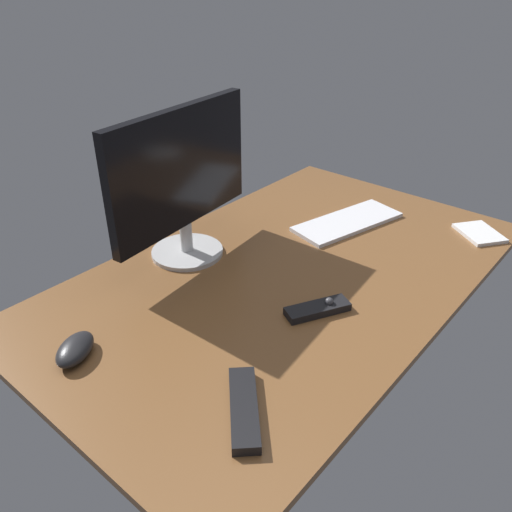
# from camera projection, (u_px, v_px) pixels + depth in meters

# --- Properties ---
(desk) EXTENTS (1.40, 0.84, 0.02)m
(desk) POSITION_uv_depth(u_px,v_px,m) (287.00, 275.00, 1.41)
(desk) COLOR brown
(desk) RESTS_ON ground
(monitor) EXTENTS (0.51, 0.20, 0.42)m
(monitor) POSITION_uv_depth(u_px,v_px,m) (182.00, 179.00, 1.38)
(monitor) COLOR silver
(monitor) RESTS_ON desk
(keyboard) EXTENTS (0.39, 0.22, 0.01)m
(keyboard) POSITION_uv_depth(u_px,v_px,m) (348.00, 222.00, 1.65)
(keyboard) COLOR white
(keyboard) RESTS_ON desk
(computer_mouse) EXTENTS (0.13, 0.12, 0.04)m
(computer_mouse) POSITION_uv_depth(u_px,v_px,m) (75.00, 349.00, 1.10)
(computer_mouse) COLOR black
(computer_mouse) RESTS_ON desk
(media_remote) EXTENTS (0.16, 0.12, 0.03)m
(media_remote) POSITION_uv_depth(u_px,v_px,m) (318.00, 309.00, 1.24)
(media_remote) COLOR black
(media_remote) RESTS_ON desk
(tv_remote) EXTENTS (0.18, 0.18, 0.02)m
(tv_remote) POSITION_uv_depth(u_px,v_px,m) (244.00, 408.00, 0.97)
(tv_remote) COLOR black
(tv_remote) RESTS_ON desk
(notepad) EXTENTS (0.17, 0.17, 0.01)m
(notepad) POSITION_uv_depth(u_px,v_px,m) (479.00, 233.00, 1.59)
(notepad) COLOR white
(notepad) RESTS_ON desk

